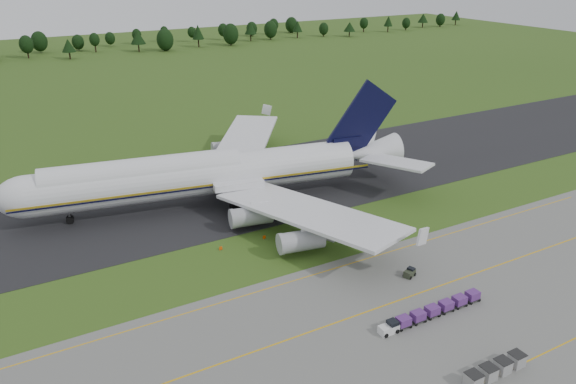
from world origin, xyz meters
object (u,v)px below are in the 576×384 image
uld_row (495,369)px  edge_markers (243,243)px  aircraft (208,174)px  utility_cart (410,273)px  baggage_train (430,312)px

uld_row → edge_markers: uld_row is taller
aircraft → utility_cart: 44.62m
baggage_train → edge_markers: 34.50m
baggage_train → edge_markers: size_ratio=2.01×
aircraft → uld_row: (10.91, -63.06, -5.54)m
edge_markers → uld_row: bearing=-74.6°
edge_markers → baggage_train: bearing=-66.8°
aircraft → baggage_train: bearing=-76.3°
aircraft → uld_row: size_ratio=9.06×
utility_cart → edge_markers: (-18.06, 22.19, -0.30)m
baggage_train → edge_markers: (-13.58, 31.71, -0.62)m
utility_cart → uld_row: 22.88m
aircraft → edge_markers: size_ratio=9.27×
aircraft → baggage_train: 52.23m
utility_cart → uld_row: size_ratio=0.25×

